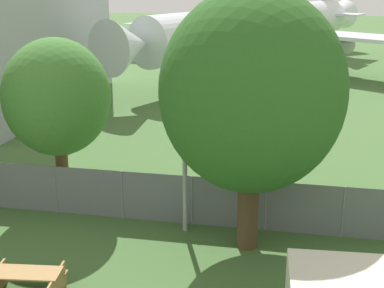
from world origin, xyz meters
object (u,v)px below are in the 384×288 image
object	(u,v)px
picnic_bench_near_cabin	(26,281)
tree_far_right	(57,98)
airplane	(263,27)
tree_near_hangar	(252,92)

from	to	relation	value
picnic_bench_near_cabin	tree_far_right	size ratio (longest dim) A/B	0.33
airplane	picnic_bench_near_cabin	bearing A→B (deg)	19.71
tree_near_hangar	tree_far_right	bearing A→B (deg)	162.28
tree_near_hangar	picnic_bench_near_cabin	bearing A→B (deg)	-144.23
tree_far_right	tree_near_hangar	bearing A→B (deg)	-17.72
tree_near_hangar	tree_far_right	size ratio (longest dim) A/B	1.30
airplane	picnic_bench_near_cabin	world-z (taller)	airplane
tree_near_hangar	tree_far_right	xyz separation A→B (m)	(-7.36, 2.35, -1.00)
airplane	picnic_bench_near_cabin	xyz separation A→B (m)	(-3.71, -38.00, -3.53)
airplane	tree_near_hangar	world-z (taller)	airplane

